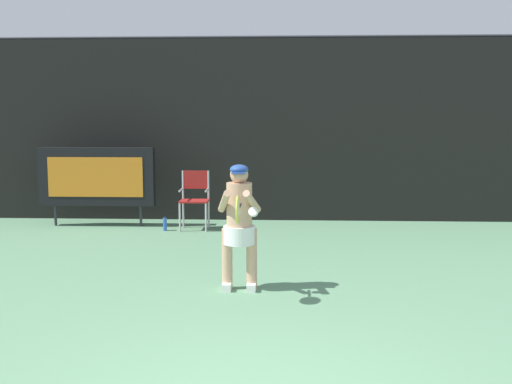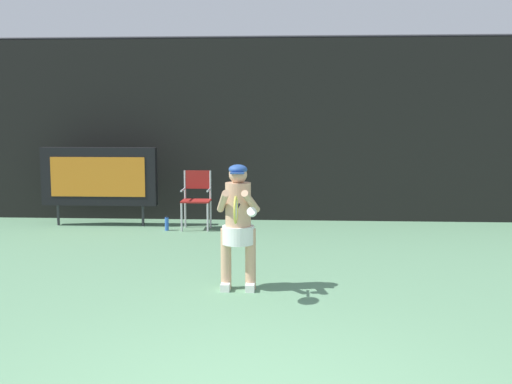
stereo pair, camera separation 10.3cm
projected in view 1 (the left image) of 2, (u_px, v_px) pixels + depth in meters
The scene contains 6 objects.
backdrop_screen at pixel (276, 130), 12.67m from camera, with size 18.00×0.12×3.66m.
scoreboard at pixel (97, 177), 12.05m from camera, with size 2.20×0.21×1.50m.
umpire_chair at pixel (195, 196), 11.78m from camera, with size 0.52×0.44×1.08m.
water_bottle at pixel (165, 224), 11.67m from camera, with size 0.07×0.07×0.27m.
tennis_player at pixel (239, 221), 7.69m from camera, with size 0.53×0.61×1.53m.
tennis_racket at pixel (238, 210), 7.05m from camera, with size 0.03×0.60×0.31m.
Camera 1 is at (0.20, -4.23, 2.13)m, focal length 44.69 mm.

